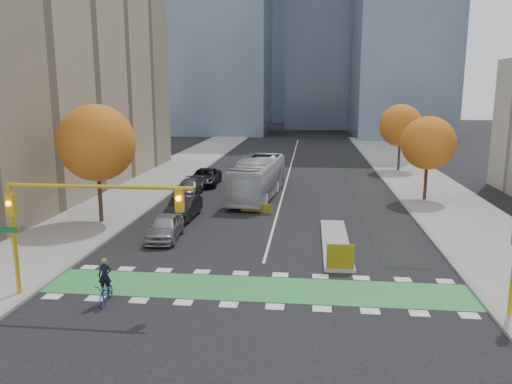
% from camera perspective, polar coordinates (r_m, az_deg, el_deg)
% --- Properties ---
extents(ground, '(300.00, 300.00, 0.00)m').
position_cam_1_polar(ground, '(22.31, -0.38, -12.44)').
color(ground, black).
rests_on(ground, ground).
extents(sidewalk_west, '(7.00, 120.00, 0.15)m').
position_cam_1_polar(sidewalk_west, '(44.20, -14.94, -0.67)').
color(sidewalk_west, gray).
rests_on(sidewalk_west, ground).
extents(sidewalk_east, '(7.00, 120.00, 0.15)m').
position_cam_1_polar(sidewalk_east, '(42.73, 21.20, -1.47)').
color(sidewalk_east, gray).
rests_on(sidewalk_east, ground).
extents(curb_west, '(0.30, 120.00, 0.16)m').
position_cam_1_polar(curb_west, '(43.07, -10.59, -0.79)').
color(curb_west, gray).
rests_on(curb_west, ground).
extents(curb_east, '(0.30, 120.00, 0.16)m').
position_cam_1_polar(curb_east, '(41.96, 16.58, -1.39)').
color(curb_east, gray).
rests_on(curb_east, ground).
extents(bike_crossing, '(20.00, 3.00, 0.01)m').
position_cam_1_polar(bike_crossing, '(23.68, 0.05, -10.97)').
color(bike_crossing, '#2E8D40').
rests_on(bike_crossing, ground).
extents(centre_line, '(0.15, 70.00, 0.01)m').
position_cam_1_polar(centre_line, '(60.99, 3.96, 2.87)').
color(centre_line, silver).
rests_on(centre_line, ground).
extents(bike_lane_paint, '(2.50, 50.00, 0.01)m').
position_cam_1_polar(bike_lane_paint, '(51.33, 11.89, 1.04)').
color(bike_lane_paint, black).
rests_on(bike_lane_paint, ground).
extents(median_island, '(1.60, 10.00, 0.16)m').
position_cam_1_polar(median_island, '(30.65, 9.07, -5.71)').
color(median_island, gray).
rests_on(median_island, ground).
extents(hazard_board, '(1.40, 0.12, 1.30)m').
position_cam_1_polar(hazard_board, '(25.87, 9.62, -7.30)').
color(hazard_board, yellow).
rests_on(hazard_board, median_island).
extents(building_west, '(16.00, 44.00, 25.00)m').
position_cam_1_polar(building_west, '(49.94, -26.52, 14.24)').
color(building_west, gray).
rests_on(building_west, ground).
extents(tree_west, '(5.20, 5.20, 8.22)m').
position_cam_1_polar(tree_west, '(35.49, -17.75, 5.36)').
color(tree_west, '#332114').
rests_on(tree_west, ground).
extents(tree_east_near, '(4.40, 4.40, 7.08)m').
position_cam_1_polar(tree_east_near, '(43.56, 19.08, 5.30)').
color(tree_east_near, '#332114').
rests_on(tree_east_near, ground).
extents(tree_east_far, '(4.80, 4.80, 7.65)m').
position_cam_1_polar(tree_east_far, '(59.27, 16.21, 7.30)').
color(tree_east_far, '#332114').
rests_on(tree_east_far, ground).
extents(traffic_signal_west, '(8.53, 0.56, 5.20)m').
position_cam_1_polar(traffic_signal_west, '(22.83, -20.75, -1.97)').
color(traffic_signal_west, '#BF9914').
rests_on(traffic_signal_west, ground).
extents(cyclist, '(0.78, 1.82, 2.04)m').
position_cam_1_polar(cyclist, '(22.89, -16.80, -10.47)').
color(cyclist, '#232EA0').
rests_on(cyclist, ground).
extents(bus, '(4.01, 12.47, 3.41)m').
position_cam_1_polar(bus, '(42.99, 0.19, 1.61)').
color(bus, '#B8BCC0').
rests_on(bus, ground).
extents(parked_car_a, '(2.11, 4.65, 1.55)m').
position_cam_1_polar(parked_car_a, '(31.50, -10.36, -3.97)').
color(parked_car_a, '#949498').
rests_on(parked_car_a, ground).
extents(parked_car_b, '(1.84, 4.88, 1.59)m').
position_cam_1_polar(parked_car_b, '(36.41, -8.28, -1.78)').
color(parked_car_b, black).
rests_on(parked_car_b, ground).
extents(parked_car_c, '(1.97, 4.84, 1.41)m').
position_cam_1_polar(parked_car_c, '(44.50, -7.65, 0.53)').
color(parked_car_c, '#46464B').
rests_on(parked_car_c, ground).
extents(parked_car_d, '(2.90, 5.88, 1.60)m').
position_cam_1_polar(parked_car_d, '(49.19, -5.85, 1.72)').
color(parked_car_d, black).
rests_on(parked_car_d, ground).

